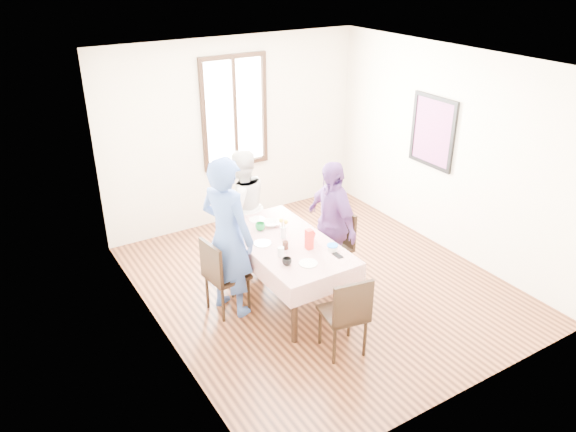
# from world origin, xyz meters

# --- Properties ---
(ground) EXTENTS (4.50, 4.50, 0.00)m
(ground) POSITION_xyz_m (0.00, 0.00, 0.00)
(ground) COLOR black
(ground) RESTS_ON ground
(back_wall) EXTENTS (4.00, 0.00, 4.00)m
(back_wall) POSITION_xyz_m (0.00, 2.25, 1.35)
(back_wall) COLOR beige
(back_wall) RESTS_ON ground
(right_wall) EXTENTS (0.00, 4.50, 4.50)m
(right_wall) POSITION_xyz_m (2.00, 0.00, 1.35)
(right_wall) COLOR beige
(right_wall) RESTS_ON ground
(window_frame) EXTENTS (1.02, 0.06, 1.62)m
(window_frame) POSITION_xyz_m (0.00, 2.23, 1.65)
(window_frame) COLOR black
(window_frame) RESTS_ON back_wall
(window_pane) EXTENTS (0.90, 0.02, 1.50)m
(window_pane) POSITION_xyz_m (0.00, 2.24, 1.65)
(window_pane) COLOR white
(window_pane) RESTS_ON back_wall
(art_poster) EXTENTS (0.04, 0.76, 0.96)m
(art_poster) POSITION_xyz_m (1.98, 0.30, 1.55)
(art_poster) COLOR red
(art_poster) RESTS_ON right_wall
(dining_table) EXTENTS (0.82, 1.61, 0.75)m
(dining_table) POSITION_xyz_m (-0.53, -0.05, 0.38)
(dining_table) COLOR black
(dining_table) RESTS_ON ground
(tablecloth) EXTENTS (0.94, 1.73, 0.01)m
(tablecloth) POSITION_xyz_m (-0.53, -0.05, 0.76)
(tablecloth) COLOR #620E10
(tablecloth) RESTS_ON dining_table
(chair_left) EXTENTS (0.47, 0.47, 0.91)m
(chair_left) POSITION_xyz_m (-1.21, 0.10, 0.46)
(chair_left) COLOR black
(chair_left) RESTS_ON ground
(chair_right) EXTENTS (0.44, 0.44, 0.91)m
(chair_right) POSITION_xyz_m (0.15, 0.00, 0.46)
(chair_right) COLOR black
(chair_right) RESTS_ON ground
(chair_far) EXTENTS (0.44, 0.44, 0.91)m
(chair_far) POSITION_xyz_m (-0.53, 1.06, 0.46)
(chair_far) COLOR black
(chair_far) RESTS_ON ground
(chair_near) EXTENTS (0.49, 0.49, 0.91)m
(chair_near) POSITION_xyz_m (-0.53, -1.16, 0.46)
(chair_near) COLOR black
(chair_near) RESTS_ON ground
(person_left) EXTENTS (0.67, 0.80, 1.85)m
(person_left) POSITION_xyz_m (-1.19, 0.10, 0.93)
(person_left) COLOR #354F91
(person_left) RESTS_ON ground
(person_far) EXTENTS (0.76, 0.61, 1.53)m
(person_far) POSITION_xyz_m (-0.53, 1.04, 0.76)
(person_far) COLOR silver
(person_far) RESTS_ON ground
(person_right) EXTENTS (0.42, 0.94, 1.58)m
(person_right) POSITION_xyz_m (0.13, 0.00, 0.79)
(person_right) COLOR #5C3576
(person_right) RESTS_ON ground
(mug_black) EXTENTS (0.11, 0.11, 0.08)m
(mug_black) POSITION_xyz_m (-0.79, -0.50, 0.80)
(mug_black) COLOR black
(mug_black) RESTS_ON tablecloth
(mug_flag) EXTENTS (0.12, 0.12, 0.10)m
(mug_flag) POSITION_xyz_m (-0.28, -0.19, 0.81)
(mug_flag) COLOR red
(mug_flag) RESTS_ON tablecloth
(mug_green) EXTENTS (0.16, 0.16, 0.09)m
(mug_green) POSITION_xyz_m (-0.65, 0.34, 0.81)
(mug_green) COLOR #0C7226
(mug_green) RESTS_ON tablecloth
(serving_bowl) EXTENTS (0.26, 0.26, 0.05)m
(serving_bowl) POSITION_xyz_m (-0.47, 0.38, 0.79)
(serving_bowl) COLOR white
(serving_bowl) RESTS_ON tablecloth
(juice_carton) EXTENTS (0.07, 0.07, 0.23)m
(juice_carton) POSITION_xyz_m (-0.40, -0.33, 0.88)
(juice_carton) COLOR red
(juice_carton) RESTS_ON tablecloth
(butter_tub) EXTENTS (0.11, 0.11, 0.05)m
(butter_tub) POSITION_xyz_m (-0.20, -0.49, 0.79)
(butter_tub) COLOR white
(butter_tub) RESTS_ON tablecloth
(jam_jar) EXTENTS (0.06, 0.06, 0.09)m
(jam_jar) POSITION_xyz_m (-0.63, -0.20, 0.81)
(jam_jar) COLOR black
(jam_jar) RESTS_ON tablecloth
(drinking_glass) EXTENTS (0.07, 0.07, 0.10)m
(drinking_glass) POSITION_xyz_m (-0.75, -0.31, 0.81)
(drinking_glass) COLOR silver
(drinking_glass) RESTS_ON tablecloth
(smartphone) EXTENTS (0.07, 0.13, 0.01)m
(smartphone) POSITION_xyz_m (-0.23, -0.62, 0.77)
(smartphone) COLOR black
(smartphone) RESTS_ON tablecloth
(flower_vase) EXTENTS (0.07, 0.07, 0.13)m
(flower_vase) POSITION_xyz_m (-0.51, 0.04, 0.83)
(flower_vase) COLOR silver
(flower_vase) RESTS_ON tablecloth
(plate_left) EXTENTS (0.20, 0.20, 0.01)m
(plate_left) POSITION_xyz_m (-0.79, 0.03, 0.77)
(plate_left) COLOR white
(plate_left) RESTS_ON tablecloth
(plate_far) EXTENTS (0.20, 0.20, 0.01)m
(plate_far) POSITION_xyz_m (-0.55, 0.60, 0.77)
(plate_far) COLOR white
(plate_far) RESTS_ON tablecloth
(plate_near) EXTENTS (0.20, 0.20, 0.01)m
(plate_near) POSITION_xyz_m (-0.59, -0.60, 0.77)
(plate_near) COLOR white
(plate_near) RESTS_ON tablecloth
(butter_lid) EXTENTS (0.12, 0.12, 0.01)m
(butter_lid) POSITION_xyz_m (-0.20, -0.49, 0.82)
(butter_lid) COLOR blue
(butter_lid) RESTS_ON butter_tub
(flower_bunch) EXTENTS (0.09, 0.09, 0.10)m
(flower_bunch) POSITION_xyz_m (-0.51, 0.04, 0.94)
(flower_bunch) COLOR yellow
(flower_bunch) RESTS_ON flower_vase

